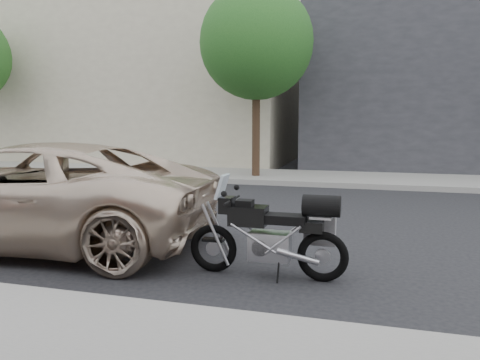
# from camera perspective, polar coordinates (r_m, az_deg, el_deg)

# --- Properties ---
(ground) EXTENTS (120.00, 120.00, 0.00)m
(ground) POSITION_cam_1_polar(r_m,az_deg,el_deg) (8.28, 5.56, -5.75)
(ground) COLOR black
(ground) RESTS_ON ground
(far_sidewalk) EXTENTS (44.00, 3.00, 0.15)m
(far_sidewalk) POSITION_cam_1_polar(r_m,az_deg,el_deg) (14.62, 10.04, 0.22)
(far_sidewalk) COLOR gray
(far_sidewalk) RESTS_ON ground
(far_building_cream) EXTENTS (14.00, 11.00, 8.00)m
(far_building_cream) POSITION_cam_1_polar(r_m,az_deg,el_deg) (23.92, -10.44, 12.40)
(far_building_cream) COLOR #ABA088
(far_building_cream) RESTS_ON ground
(street_tree_mid) EXTENTS (3.40, 3.40, 5.70)m
(street_tree_mid) POSITION_cam_1_polar(r_m,az_deg,el_deg) (14.52, 2.01, 16.37)
(street_tree_mid) COLOR #382619
(street_tree_mid) RESTS_ON far_sidewalk
(motorcycle) EXTENTS (1.94, 0.63, 1.23)m
(motorcycle) POSITION_cam_1_polar(r_m,az_deg,el_deg) (5.62, 4.58, -6.52)
(motorcycle) COLOR black
(motorcycle) RESTS_ON ground
(minivan) EXTENTS (5.71, 2.95, 1.54)m
(minivan) POSITION_cam_1_polar(r_m,az_deg,el_deg) (7.68, -24.18, -1.56)
(minivan) COLOR beige
(minivan) RESTS_ON ground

